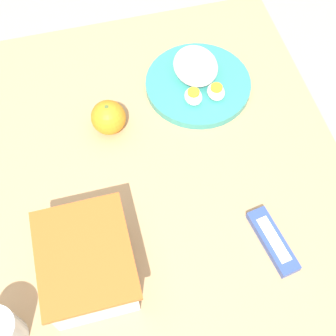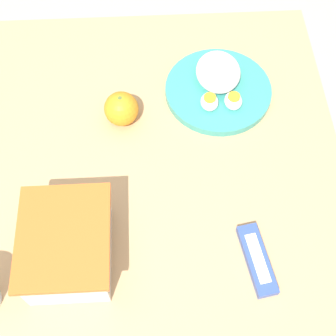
{
  "view_description": "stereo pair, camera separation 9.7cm",
  "coord_description": "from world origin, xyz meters",
  "views": [
    {
      "loc": [
        -0.48,
        0.07,
        1.59
      ],
      "look_at": [
        -0.02,
        -0.05,
        0.75
      ],
      "focal_mm": 50.0,
      "sensor_mm": 36.0,
      "label": 1
    },
    {
      "loc": [
        -0.5,
        -0.03,
        1.59
      ],
      "look_at": [
        -0.02,
        -0.05,
        0.75
      ],
      "focal_mm": 50.0,
      "sensor_mm": 36.0,
      "label": 2
    }
  ],
  "objects": [
    {
      "name": "orange_fruit",
      "position": [
        0.14,
        0.04,
        0.76
      ],
      "size": [
        0.08,
        0.08,
        0.08
      ],
      "color": "orange",
      "rests_on": "table"
    },
    {
      "name": "food_container",
      "position": [
        -0.18,
        0.14,
        0.77
      ],
      "size": [
        0.2,
        0.17,
        0.11
      ],
      "color": "white",
      "rests_on": "table"
    },
    {
      "name": "candy_bar",
      "position": [
        -0.21,
        -0.21,
        0.73
      ],
      "size": [
        0.15,
        0.06,
        0.02
      ],
      "color": "#334C9E",
      "rests_on": "table"
    },
    {
      "name": "table",
      "position": [
        0.0,
        0.0,
        0.6
      ],
      "size": [
        0.94,
        0.87,
        0.72
      ],
      "color": "tan",
      "rests_on": "ground_plane"
    },
    {
      "name": "ground_plane",
      "position": [
        0.0,
        0.0,
        0.0
      ],
      "size": [
        10.0,
        10.0,
        0.0
      ],
      "primitive_type": "plane",
      "color": "#B2A899"
    },
    {
      "name": "rice_plate",
      "position": [
        0.21,
        -0.18,
        0.74
      ],
      "size": [
        0.25,
        0.25,
        0.07
      ],
      "color": "teal",
      "rests_on": "table"
    }
  ]
}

